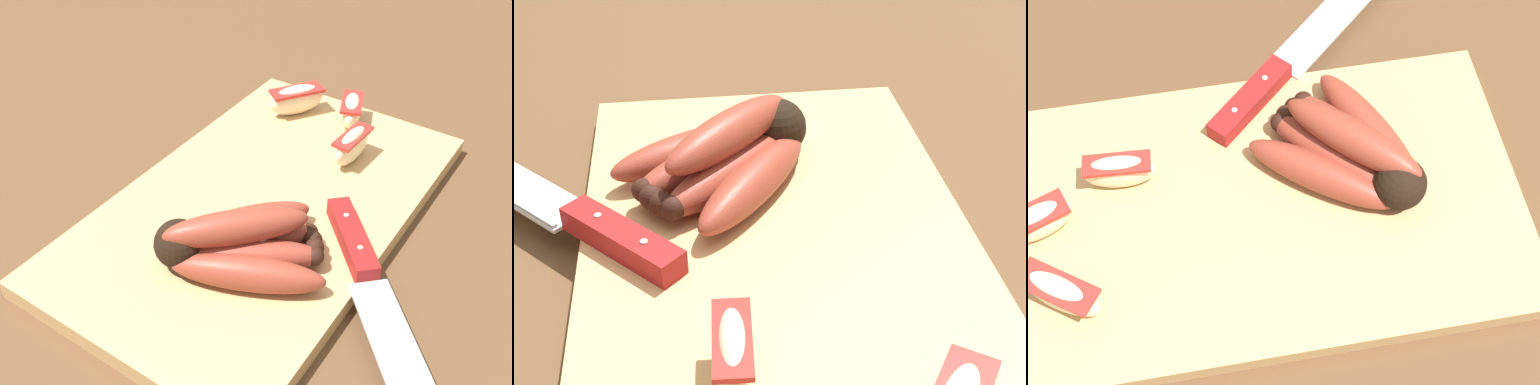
% 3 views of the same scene
% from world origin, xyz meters
% --- Properties ---
extents(ground_plane, '(6.00, 6.00, 0.00)m').
position_xyz_m(ground_plane, '(0.00, 0.00, 0.00)').
color(ground_plane, brown).
extents(cutting_board, '(0.45, 0.27, 0.02)m').
position_xyz_m(cutting_board, '(-0.00, -0.02, 0.01)').
color(cutting_board, tan).
rests_on(cutting_board, ground_plane).
extents(banana_bunch, '(0.16, 0.16, 0.06)m').
position_xyz_m(banana_bunch, '(0.08, 0.01, 0.04)').
color(banana_bunch, black).
rests_on(banana_bunch, cutting_board).
extents(chefs_knife, '(0.22, 0.21, 0.02)m').
position_xyz_m(chefs_knife, '(0.04, 0.12, 0.03)').
color(chefs_knife, silver).
rests_on(chefs_knife, cutting_board).
extents(apple_wedge_near, '(0.06, 0.02, 0.04)m').
position_xyz_m(apple_wedge_near, '(-0.11, 0.02, 0.04)').
color(apple_wedge_near, beige).
rests_on(apple_wedge_near, cutting_board).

